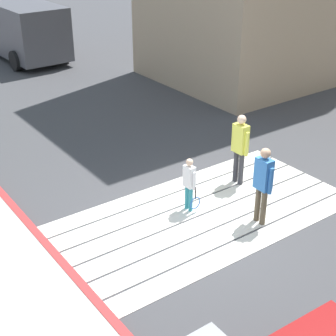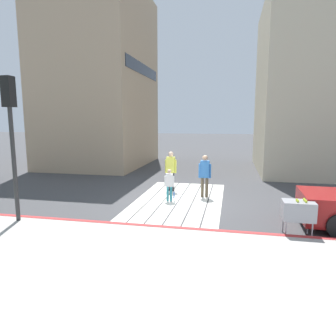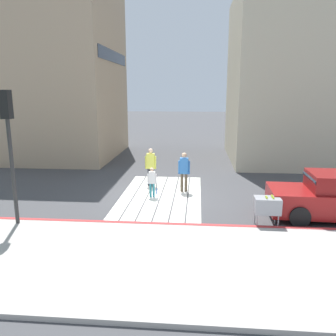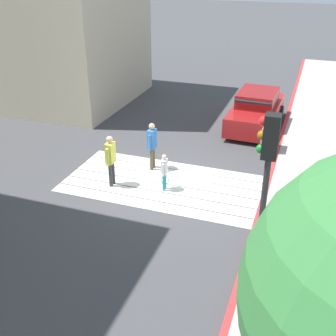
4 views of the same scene
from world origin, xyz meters
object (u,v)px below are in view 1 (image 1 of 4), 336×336
Objects in this scene: pedestrian_adult_lead at (263,181)px; pedestrian_child_with_racket at (190,182)px; pedestrian_adult_trailing at (240,144)px; van_down_street at (21,28)px.

pedestrian_adult_lead reaches higher than pedestrian_child_with_racket.
pedestrian_adult_trailing is (0.81, 1.53, 0.01)m from pedestrian_adult_lead.
van_down_street is 14.18m from pedestrian_child_with_racket.
van_down_street is at bearing 85.99° from pedestrian_adult_lead.
van_down_street is at bearing 82.05° from pedestrian_child_with_racket.
pedestrian_adult_lead is 1.38× the size of pedestrian_child_with_racket.
van_down_street reaches higher than pedestrian_adult_trailing.
pedestrian_child_with_racket is (-0.89, 1.24, -0.30)m from pedestrian_adult_lead.
pedestrian_adult_lead is at bearing -94.01° from van_down_street.
pedestrian_adult_trailing reaches higher than pedestrian_child_with_racket.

